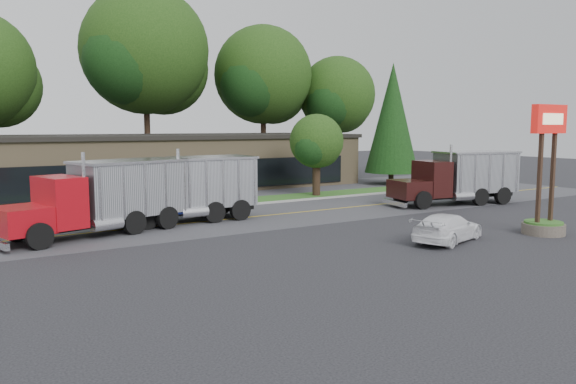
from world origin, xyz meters
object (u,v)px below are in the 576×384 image
object	(u,v)px
dump_truck_red	(107,195)
dump_truck_maroon	(461,176)
rally_car	(447,228)
dump_truck_blue	(195,187)
bilo_sign	(545,191)

from	to	relation	value
dump_truck_red	dump_truck_maroon	distance (m)	21.83
dump_truck_maroon	rally_car	xyz separation A→B (m)	(-9.85, -7.76, -1.19)
dump_truck_maroon	rally_car	size ratio (longest dim) A/B	2.08
dump_truck_blue	dump_truck_maroon	size ratio (longest dim) A/B	0.82
bilo_sign	rally_car	xyz separation A→B (m)	(-5.10, 1.20, -1.41)
bilo_sign	dump_truck_red	size ratio (longest dim) A/B	0.66
dump_truck_blue	dump_truck_maroon	distance (m)	17.17
bilo_sign	rally_car	world-z (taller)	bilo_sign
dump_truck_red	rally_car	bearing A→B (deg)	125.19
bilo_sign	dump_truck_red	distance (m)	20.24
bilo_sign	dump_truck_red	world-z (taller)	bilo_sign
dump_truck_red	rally_car	distance (m)	15.46
rally_car	dump_truck_red	bearing A→B (deg)	33.42
dump_truck_maroon	rally_car	bearing A→B (deg)	49.07
dump_truck_maroon	rally_car	distance (m)	12.59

